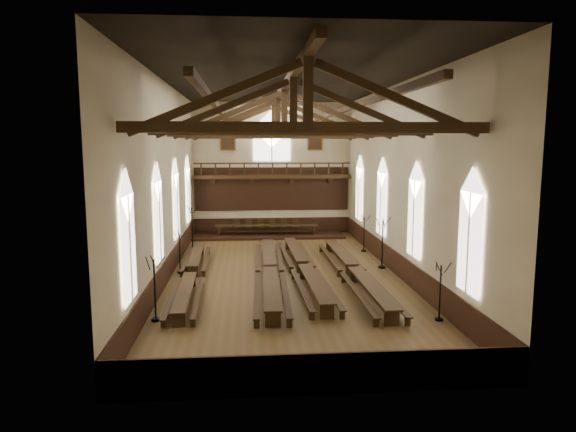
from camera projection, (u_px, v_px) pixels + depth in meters
name	position (u px, v px, depth m)	size (l,w,h in m)	color
ground	(284.00, 276.00, 27.01)	(26.00, 26.00, 0.00)	brown
room_walls	(284.00, 152.00, 26.10)	(26.00, 26.00, 26.00)	beige
wainscot_band	(284.00, 264.00, 26.92)	(12.00, 26.00, 1.20)	black
side_windows	(284.00, 205.00, 26.48)	(11.85, 19.80, 4.50)	white
end_window	(272.00, 139.00, 38.72)	(2.80, 0.12, 3.80)	white
minstrels_gallery	(272.00, 183.00, 38.96)	(11.80, 1.24, 3.70)	#362311
portraits	(272.00, 141.00, 38.74)	(7.75, 0.09, 1.45)	brown
roof_trusses	(284.00, 117.00, 25.86)	(11.70, 25.70, 2.80)	#362311
refectory_row_a	(191.00, 272.00, 25.73)	(1.52, 13.62, 0.66)	#362311
refectory_row_b	(270.00, 269.00, 26.09)	(1.71, 14.41, 0.75)	#362311
refectory_row_c	(304.00, 266.00, 26.88)	(1.64, 14.21, 0.73)	#362311
refectory_row_d	(353.00, 269.00, 26.17)	(1.55, 14.30, 0.74)	#362311
dais	(267.00, 236.00, 38.21)	(11.40, 2.77, 0.18)	black
high_table	(267.00, 226.00, 38.11)	(7.62, 1.09, 0.71)	#362311
high_chairs	(266.00, 225.00, 38.85)	(4.97, 0.48, 1.05)	#362311
candelabrum_left_near	(155.00, 301.00, 20.02)	(0.75, 0.79, 2.61)	black
candelabrum_left_mid	(180.00, 260.00, 27.46)	(0.69, 0.70, 2.35)	black
candelabrum_left_far	(192.00, 235.00, 33.86)	(0.85, 0.86, 2.90)	black
candelabrum_right_near	(440.00, 303.00, 20.06)	(0.66, 0.72, 2.35)	black
candelabrum_right_mid	(382.00, 253.00, 28.53)	(0.87, 0.81, 2.86)	black
candelabrum_right_far	(364.00, 240.00, 32.96)	(0.64, 0.74, 2.39)	black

